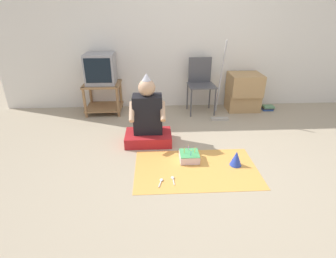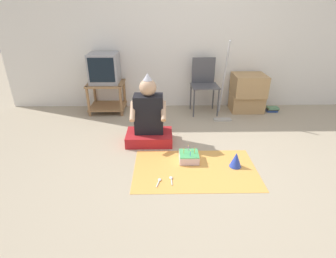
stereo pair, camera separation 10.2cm
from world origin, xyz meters
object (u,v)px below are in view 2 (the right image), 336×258
(dust_mop, at_px, (223,97))
(party_hat_blue, at_px, (236,160))
(cardboard_box_stack, at_px, (248,92))
(book_pile, at_px, (272,109))
(folding_chair, at_px, (204,81))
(person_seated, at_px, (149,119))
(birthday_cake, at_px, (189,157))
(tv, at_px, (104,68))

(dust_mop, relative_size, party_hat_blue, 7.03)
(cardboard_box_stack, bearing_deg, book_pile, -7.14)
(folding_chair, xyz_separation_m, cardboard_box_stack, (0.76, 0.00, -0.20))
(folding_chair, xyz_separation_m, person_seated, (-0.87, -1.11, -0.21))
(book_pile, distance_m, birthday_cake, 2.22)
(dust_mop, bearing_deg, folding_chair, 128.69)
(party_hat_blue, bearing_deg, tv, 135.08)
(dust_mop, bearing_deg, party_hat_blue, -95.07)
(dust_mop, xyz_separation_m, birthday_cake, (-0.64, -1.28, -0.30))
(tv, xyz_separation_m, party_hat_blue, (1.77, -1.77, -0.65))
(tv, bearing_deg, cardboard_box_stack, -0.61)
(book_pile, relative_size, person_seated, 0.21)
(tv, relative_size, dust_mop, 0.39)
(person_seated, distance_m, birthday_cake, 0.75)
(tv, bearing_deg, person_seated, -55.99)
(book_pile, bearing_deg, cardboard_box_stack, 172.86)
(cardboard_box_stack, xyz_separation_m, book_pile, (0.45, -0.06, -0.29))
(tv, xyz_separation_m, folding_chair, (1.63, -0.03, -0.21))
(tv, bearing_deg, book_pile, -1.65)
(person_seated, height_order, birthday_cake, person_seated)
(cardboard_box_stack, relative_size, birthday_cake, 2.80)
(folding_chair, xyz_separation_m, dust_mop, (0.27, -0.33, -0.17))
(folding_chair, distance_m, book_pile, 1.30)
(cardboard_box_stack, relative_size, dust_mop, 0.52)
(person_seated, relative_size, party_hat_blue, 5.32)
(book_pile, distance_m, party_hat_blue, 1.99)
(folding_chair, bearing_deg, book_pile, -2.53)
(cardboard_box_stack, xyz_separation_m, birthday_cake, (-1.14, -1.61, -0.28))
(folding_chair, height_order, book_pile, folding_chair)
(birthday_cake, bearing_deg, tv, 127.47)
(cardboard_box_stack, distance_m, dust_mop, 0.59)
(cardboard_box_stack, xyz_separation_m, person_seated, (-1.62, -1.11, -0.01))
(tv, relative_size, person_seated, 0.51)
(folding_chair, bearing_deg, dust_mop, -51.31)
(person_seated, xyz_separation_m, party_hat_blue, (1.01, -0.63, -0.23))
(tv, bearing_deg, folding_chair, -1.00)
(dust_mop, height_order, book_pile, dust_mop)
(person_seated, bearing_deg, cardboard_box_stack, 34.33)
(tv, height_order, person_seated, tv)
(tv, bearing_deg, party_hat_blue, -44.92)
(book_pile, xyz_separation_m, party_hat_blue, (-1.06, -1.69, 0.05))
(book_pile, height_order, person_seated, person_seated)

